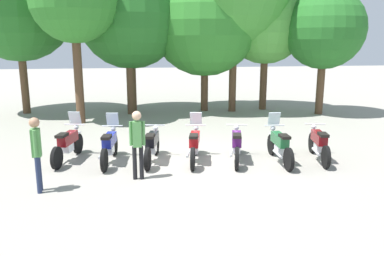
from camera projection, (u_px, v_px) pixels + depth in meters
name	position (u px, v px, depth m)	size (l,w,h in m)	color
ground_plane	(194.00, 162.00, 11.44)	(80.00, 80.00, 0.00)	gray
motorcycle_0	(68.00, 143.00, 11.45)	(0.79, 2.15, 1.37)	black
motorcycle_1	(110.00, 145.00, 11.26)	(0.66, 2.18, 1.37)	black
motorcycle_2	(152.00, 145.00, 11.34)	(0.76, 2.16, 0.99)	black
motorcycle_3	(195.00, 144.00, 11.36)	(0.76, 2.16, 1.37)	black
motorcycle_4	(236.00, 144.00, 11.40)	(0.79, 2.15, 0.99)	black
motorcycle_5	(279.00, 145.00, 11.32)	(0.62, 2.19, 1.37)	black
motorcycle_6	(319.00, 143.00, 11.52)	(0.75, 2.17, 0.99)	black
person_0	(36.00, 148.00, 8.93)	(0.26, 0.41, 1.78)	#232D4C
person_1	(137.00, 139.00, 9.77)	(0.41, 0.25, 1.78)	black
tree_0	(17.00, 5.00, 17.90)	(5.18, 5.18, 7.67)	brown
tree_1	(73.00, 0.00, 15.68)	(3.55, 3.55, 6.90)	brown
tree_2	(128.00, 9.00, 17.77)	(4.04, 4.04, 6.90)	brown
tree_3	(130.00, 15.00, 18.25)	(5.00, 5.00, 7.13)	brown
tree_4	(205.00, 22.00, 18.77)	(5.25, 5.25, 6.99)	brown
tree_6	(266.00, 23.00, 19.18)	(4.08, 4.08, 6.39)	brown
tree_7	(324.00, 29.00, 17.96)	(3.72, 3.72, 5.87)	brown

